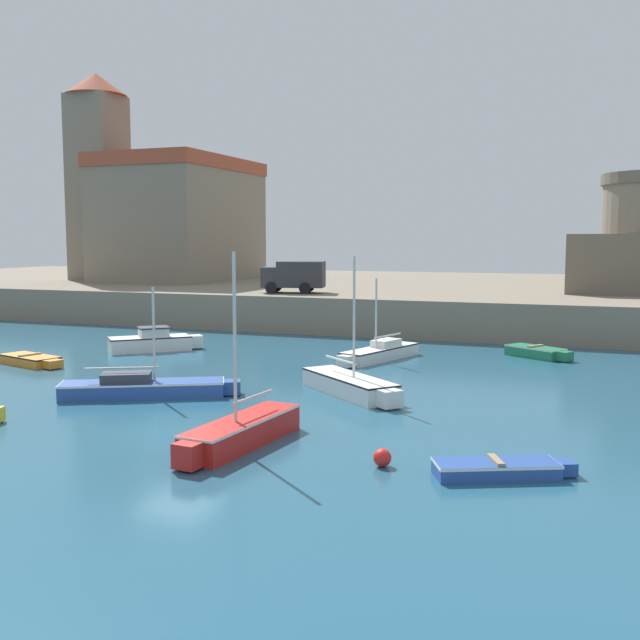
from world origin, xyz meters
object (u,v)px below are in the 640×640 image
at_px(sailboat_blue_4, 145,387).
at_px(dinghy_orange_5, 32,360).
at_px(sailboat_white_1, 380,352).
at_px(dinghy_green_7, 537,352).
at_px(dinghy_blue_0, 500,468).
at_px(sailboat_red_6, 240,431).
at_px(sailboat_white_8, 351,384).
at_px(truck_on_quay, 294,275).
at_px(motorboat_white_2, 153,341).
at_px(mooring_buoy, 382,458).
at_px(church, 166,211).

height_order(sailboat_blue_4, dinghy_orange_5, sailboat_blue_4).
height_order(sailboat_white_1, dinghy_green_7, sailboat_white_1).
xyz_separation_m(dinghy_blue_0, sailboat_white_1, (-8.26, 17.13, 0.17)).
height_order(dinghy_blue_0, sailboat_red_6, sailboat_red_6).
bearing_deg(dinghy_green_7, sailboat_white_8, -116.18).
bearing_deg(sailboat_red_6, sailboat_white_1, 92.13).
distance_m(sailboat_white_1, dinghy_orange_5, 17.32).
relative_size(sailboat_white_1, dinghy_orange_5, 1.50).
bearing_deg(truck_on_quay, sailboat_red_6, -70.25).
bearing_deg(motorboat_white_2, mooring_buoy, -41.94).
height_order(sailboat_white_1, motorboat_white_2, sailboat_white_1).
bearing_deg(motorboat_white_2, truck_on_quay, 77.16).
relative_size(dinghy_green_7, sailboat_white_8, 0.65).
height_order(sailboat_red_6, church, church).
bearing_deg(dinghy_orange_5, sailboat_red_6, -30.06).
xyz_separation_m(motorboat_white_2, dinghy_orange_5, (-2.94, -6.16, -0.26)).
bearing_deg(dinghy_orange_5, sailboat_blue_4, -24.88).
height_order(dinghy_blue_0, dinghy_green_7, dinghy_green_7).
height_order(church, truck_on_quay, church).
distance_m(dinghy_blue_0, motorboat_white_2, 26.16).
xyz_separation_m(mooring_buoy, truck_on_quay, (-14.81, 29.09, 3.39)).
bearing_deg(sailboat_red_6, motorboat_white_2, 130.50).
distance_m(dinghy_blue_0, truck_on_quay, 34.11).
bearing_deg(mooring_buoy, motorboat_white_2, 138.06).
distance_m(sailboat_white_1, truck_on_quay, 15.51).
relative_size(sailboat_blue_4, truck_on_quay, 1.43).
relative_size(dinghy_blue_0, mooring_buoy, 7.47).
bearing_deg(truck_on_quay, dinghy_green_7, -24.97).
xyz_separation_m(motorboat_white_2, church, (-14.70, 24.81, 8.24)).
height_order(dinghy_blue_0, sailboat_white_8, sailboat_white_8).
xyz_separation_m(sailboat_white_1, dinghy_green_7, (7.50, 3.71, -0.10)).
bearing_deg(truck_on_quay, dinghy_orange_5, -107.10).
bearing_deg(sailboat_white_8, sailboat_red_6, -95.14).
bearing_deg(dinghy_blue_0, truck_on_quay, 121.85).
bearing_deg(mooring_buoy, church, 128.53).
bearing_deg(truck_on_quay, sailboat_white_8, -61.70).
bearing_deg(sailboat_white_1, dinghy_green_7, 26.33).
height_order(dinghy_orange_5, dinghy_green_7, dinghy_green_7).
distance_m(dinghy_blue_0, sailboat_blue_4, 15.22).
height_order(motorboat_white_2, sailboat_red_6, sailboat_red_6).
height_order(sailboat_blue_4, church, church).
bearing_deg(truck_on_quay, sailboat_white_1, -50.47).
height_order(motorboat_white_2, truck_on_quay, truck_on_quay).
relative_size(sailboat_blue_4, mooring_buoy, 13.43).
bearing_deg(church, sailboat_red_6, -55.27).
bearing_deg(sailboat_white_1, sailboat_red_6, -87.87).
bearing_deg(dinghy_orange_5, mooring_buoy, -25.38).
height_order(dinghy_green_7, church, church).
xyz_separation_m(motorboat_white_2, dinghy_green_7, (20.14, 5.11, -0.21)).
bearing_deg(sailboat_white_1, mooring_buoy, -73.48).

